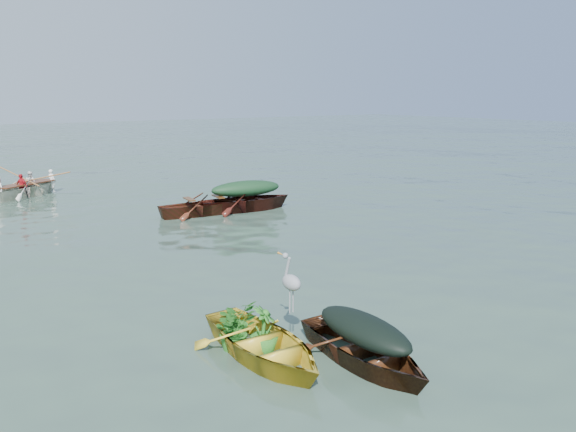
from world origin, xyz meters
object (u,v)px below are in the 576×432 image
Objects in this scene: yellow_dinghy at (263,359)px; dark_covered_boat at (363,364)px; rowed_boat at (28,196)px; open_wooden_boat at (204,215)px; green_tarp_boat at (246,211)px; heron at (291,292)px.

dark_covered_boat is (1.09, -0.97, 0.00)m from yellow_dinghy.
rowed_boat is at bearing 95.35° from dark_covered_boat.
yellow_dinghy is 0.80× the size of open_wooden_boat.
open_wooden_boat reaches higher than dark_covered_boat.
rowed_boat is (-5.47, 7.06, 0.00)m from green_tarp_boat.
heron is (-0.54, 1.03, 0.90)m from dark_covered_boat.
open_wooden_boat is (-1.45, 0.21, 0.00)m from green_tarp_boat.
heron is at bearing 150.94° from rowed_boat.
rowed_boat is (-4.02, 6.85, 0.00)m from open_wooden_boat.
heron reaches higher than open_wooden_boat.
yellow_dinghy is at bearing -174.81° from heron.
rowed_boat is at bearing 36.91° from open_wooden_boat.
green_tarp_boat reaches higher than yellow_dinghy.
dark_covered_boat is 1.47m from heron.
green_tarp_boat is at bearing -91.53° from open_wooden_boat.
heron is (0.70, -16.39, 0.90)m from rowed_boat.
yellow_dinghy is at bearing 149.02° from rowed_boat.
yellow_dinghy is 10.79m from green_tarp_boat.
open_wooden_boat reaches higher than yellow_dinghy.
green_tarp_boat is 1.46m from open_wooden_boat.
open_wooden_boat is 4.41× the size of heron.
open_wooden_boat is at bearing 76.53° from dark_covered_boat.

